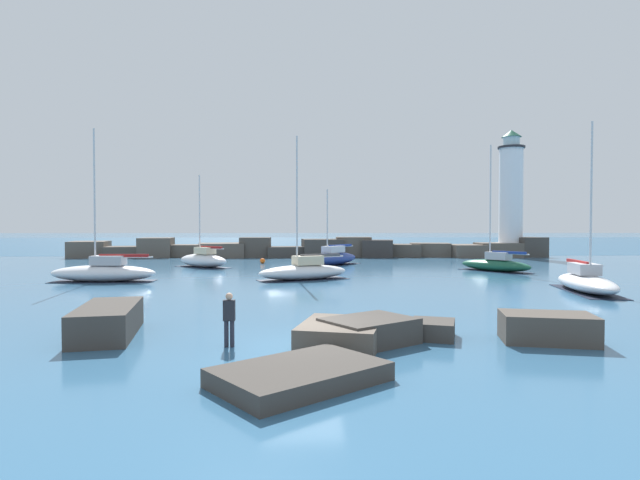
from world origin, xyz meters
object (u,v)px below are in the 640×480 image
Objects in this scene: person_on_rocks at (229,317)px; sailboat_moored_2 at (586,281)px; sailboat_moored_3 at (203,260)px; sailboat_moored_0 at (495,264)px; sailboat_moored_1 at (104,272)px; mooring_buoy_orange_near at (263,261)px; sailboat_moored_5 at (331,258)px; lighthouse at (511,201)px; sailboat_moored_4 at (304,271)px.

sailboat_moored_2 is at bearing 34.43° from person_on_rocks.
person_on_rocks is at bearing -77.04° from sailboat_moored_3.
sailboat_moored_0 reaches higher than sailboat_moored_1.
sailboat_moored_5 is at bearing -20.79° from mooring_buoy_orange_near.
lighthouse reaches higher than sailboat_moored_0.
sailboat_moored_1 is at bearing 168.37° from sailboat_moored_2.
lighthouse is 1.64× the size of sailboat_moored_2.
sailboat_moored_0 reaches higher than person_on_rocks.
mooring_buoy_orange_near is at bearing 105.21° from sailboat_moored_4.
lighthouse is 2.05× the size of sailboat_moored_5.
sailboat_moored_4 is at bearing -74.79° from mooring_buoy_orange_near.
lighthouse is 1.57× the size of sailboat_moored_4.
lighthouse is 21.46× the size of mooring_buoy_orange_near.
sailboat_moored_4 is 13.66× the size of mooring_buoy_orange_near.
person_on_rocks is at bearing -121.25° from lighthouse.
sailboat_moored_1 reaches higher than person_on_rocks.
sailboat_moored_5 is at bearing 81.58° from person_on_rocks.
sailboat_moored_3 is 12.17m from sailboat_moored_5.
sailboat_moored_0 is 30.69m from sailboat_moored_1.
lighthouse reaches higher than sailboat_moored_2.
sailboat_moored_0 reaches higher than sailboat_moored_2.
lighthouse is 23.44m from sailboat_moored_0.
lighthouse is at bearing 74.12° from sailboat_moored_2.
lighthouse reaches higher than sailboat_moored_5.
sailboat_moored_2 is 1.13× the size of sailboat_moored_3.
sailboat_moored_4 is at bearing 3.72° from sailboat_moored_1.
sailboat_moored_1 is 21.51m from sailboat_moored_5.
sailboat_moored_2 is at bearing -35.36° from sailboat_moored_3.
sailboat_moored_4 is 19.94m from person_on_rocks.
person_on_rocks is at bearing -125.24° from sailboat_moored_0.
sailboat_moored_3 is (-25.72, 18.25, 0.12)m from sailboat_moored_2.
sailboat_moored_3 is at bearing -156.40° from lighthouse.
sailboat_moored_1 is 12.81m from sailboat_moored_3.
sailboat_moored_4 is (-16.15, -6.26, 0.01)m from sailboat_moored_0.
lighthouse is 27.62m from sailboat_moored_5.
mooring_buoy_orange_near is 35.63m from person_on_rocks.
mooring_buoy_orange_near is (-20.61, 22.83, -0.33)m from sailboat_moored_2.
sailboat_moored_4 reaches higher than sailboat_moored_3.
sailboat_moored_3 is 14.61m from sailboat_moored_4.
sailboat_moored_0 reaches higher than mooring_buoy_orange_near.
sailboat_moored_5 is at bearing 40.71° from sailboat_moored_1.
mooring_buoy_orange_near is at bearing 60.53° from sailboat_moored_1.
sailboat_moored_4 reaches higher than person_on_rocks.
sailboat_moored_4 is at bearing -134.23° from lighthouse.
sailboat_moored_4 is at bearing 156.59° from sailboat_moored_2.
sailboat_moored_3 is at bearing 102.96° from person_on_rocks.
sailboat_moored_3 is 6.88m from mooring_buoy_orange_near.
sailboat_moored_0 reaches higher than sailboat_moored_3.
sailboat_moored_1 is at bearing 121.13° from person_on_rocks.
sailboat_moored_1 is 1.35× the size of sailboat_moored_5.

